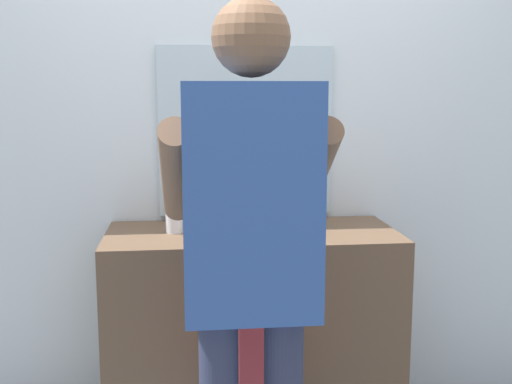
{
  "coord_description": "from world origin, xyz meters",
  "views": [
    {
      "loc": [
        -0.27,
        -2.29,
        1.49
      ],
      "look_at": [
        0.0,
        0.15,
        1.09
      ],
      "focal_mm": 44.5,
      "sensor_mm": 36.0,
      "label": 1
    }
  ],
  "objects_px": {
    "soap_bottle": "(316,212)",
    "adult_parent": "(251,236)",
    "toothbrush_cup": "(174,220)",
    "child_toddler": "(264,361)"
  },
  "relations": [
    {
      "from": "toothbrush_cup",
      "to": "soap_bottle",
      "type": "bearing_deg",
      "value": 3.23
    },
    {
      "from": "soap_bottle",
      "to": "adult_parent",
      "type": "bearing_deg",
      "value": -115.03
    },
    {
      "from": "toothbrush_cup",
      "to": "child_toddler",
      "type": "bearing_deg",
      "value": -52.2
    },
    {
      "from": "toothbrush_cup",
      "to": "child_toddler",
      "type": "xyz_separation_m",
      "value": [
        0.32,
        -0.42,
        -0.45
      ]
    },
    {
      "from": "soap_bottle",
      "to": "adult_parent",
      "type": "height_order",
      "value": "adult_parent"
    },
    {
      "from": "child_toddler",
      "to": "soap_bottle",
      "type": "bearing_deg",
      "value": 57.93
    },
    {
      "from": "toothbrush_cup",
      "to": "adult_parent",
      "type": "distance_m",
      "value": 0.79
    },
    {
      "from": "child_toddler",
      "to": "adult_parent",
      "type": "distance_m",
      "value": 0.65
    },
    {
      "from": "adult_parent",
      "to": "child_toddler",
      "type": "bearing_deg",
      "value": 76.11
    },
    {
      "from": "toothbrush_cup",
      "to": "soap_bottle",
      "type": "xyz_separation_m",
      "value": [
        0.61,
        0.03,
        0.01
      ]
    }
  ]
}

